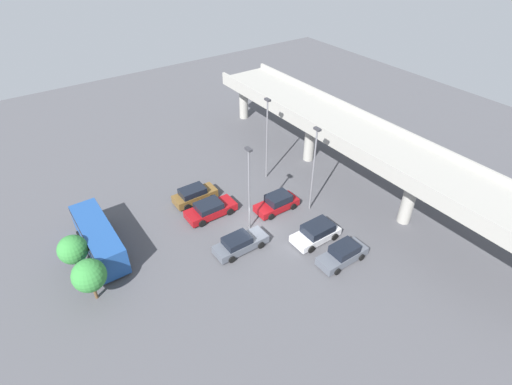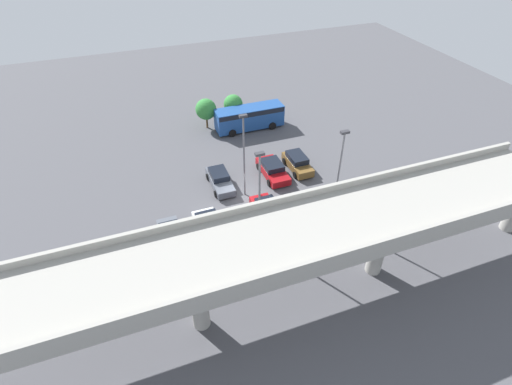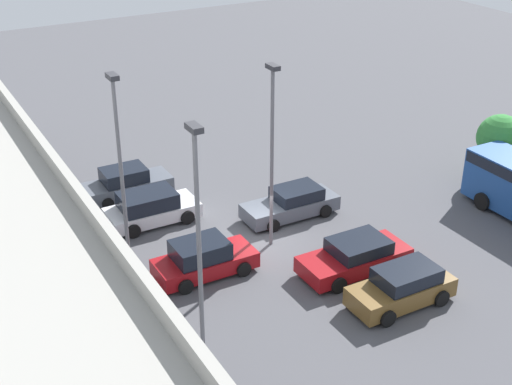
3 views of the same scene
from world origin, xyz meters
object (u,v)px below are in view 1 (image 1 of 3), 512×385
at_px(parked_car_0, 194,195).
at_px(tree_front_centre, 89,276).
at_px(shuttle_bus, 98,237).
at_px(lamp_post_near_aisle, 267,134).
at_px(parked_car_4, 316,233).
at_px(parked_car_5, 343,254).
at_px(lamp_post_by_overpass, 249,184).
at_px(parked_car_1, 210,209).
at_px(parked_car_2, 277,203).
at_px(lamp_post_mid_lot, 314,165).
at_px(parked_car_3, 240,243).
at_px(tree_front_left, 73,250).

bearing_deg(parked_car_0, tree_front_centre, -151.09).
relative_size(parked_car_0, tree_front_centre, 1.17).
height_order(shuttle_bus, lamp_post_near_aisle, lamp_post_near_aisle).
xyz_separation_m(parked_car_4, tree_front_centre, (-4.65, -18.10, 1.69)).
bearing_deg(parked_car_5, tree_front_centre, -23.43).
distance_m(parked_car_0, lamp_post_by_overpass, 8.10).
bearing_deg(parked_car_1, parked_car_2, -26.69).
distance_m(parked_car_1, parked_car_4, 10.29).
relative_size(parked_car_1, lamp_post_near_aisle, 0.54).
bearing_deg(parked_car_1, lamp_post_mid_lot, -28.97).
distance_m(parked_car_3, parked_car_4, 6.86).
distance_m(parked_car_3, lamp_post_by_overpass, 5.13).
bearing_deg(tree_front_left, lamp_post_near_aisle, 96.84).
relative_size(parked_car_4, parked_car_5, 0.98).
height_order(parked_car_4, tree_front_centre, tree_front_centre).
height_order(parked_car_4, lamp_post_mid_lot, lamp_post_mid_lot).
bearing_deg(parked_car_2, lamp_post_by_overpass, 12.02).
xyz_separation_m(lamp_post_near_aisle, lamp_post_by_overpass, (5.99, -6.28, -0.31)).
bearing_deg(parked_car_3, lamp_post_mid_lot, 5.61).
bearing_deg(tree_front_left, parked_car_1, 90.93).
height_order(lamp_post_near_aisle, lamp_post_by_overpass, lamp_post_near_aisle).
bearing_deg(lamp_post_near_aisle, parked_car_2, -25.57).
distance_m(parked_car_2, parked_car_4, 5.43).
bearing_deg(parked_car_5, parked_car_2, -88.08).
relative_size(tree_front_left, tree_front_centre, 0.97).
bearing_deg(parked_car_5, parked_car_3, -43.59).
bearing_deg(parked_car_3, tree_front_centre, 171.11).
height_order(parked_car_1, lamp_post_by_overpass, lamp_post_by_overpass).
distance_m(parked_car_1, shuttle_bus, 10.21).
bearing_deg(shuttle_bus, lamp_post_mid_lot, 72.71).
bearing_deg(tree_front_left, parked_car_5, 58.32).
distance_m(parked_car_5, lamp_post_mid_lot, 8.49).
bearing_deg(lamp_post_mid_lot, parked_car_1, -118.97).
bearing_deg(tree_front_centre, lamp_post_by_overpass, 89.89).
bearing_deg(tree_front_left, tree_front_centre, 4.17).
relative_size(parked_car_1, tree_front_centre, 1.31).
bearing_deg(parked_car_2, shuttle_bus, -14.14).
bearing_deg(parked_car_2, parked_car_0, -43.97).
bearing_deg(lamp_post_near_aisle, parked_car_3, -47.43).
bearing_deg(shuttle_bus, parked_car_4, 59.69).
height_order(parked_car_0, parked_car_5, same).
xyz_separation_m(parked_car_0, parked_car_4, (11.21, 6.22, 0.00)).
xyz_separation_m(parked_car_1, parked_car_3, (5.55, -0.23, -0.02)).
distance_m(parked_car_0, parked_car_3, 8.41).
height_order(parked_car_0, parked_car_3, parked_car_0).
bearing_deg(tree_front_centre, tree_front_left, -175.83).
height_order(parked_car_0, lamp_post_by_overpass, lamp_post_by_overpass).
bearing_deg(parked_car_0, parked_car_3, -90.27).
bearing_deg(parked_car_2, tree_front_centre, 2.50).
distance_m(parked_car_1, lamp_post_by_overpass, 5.98).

